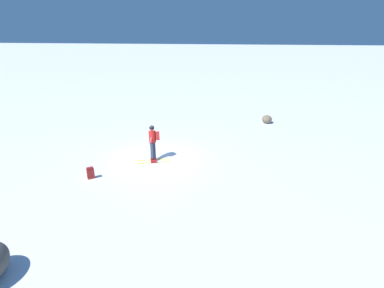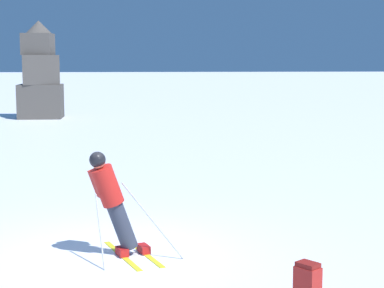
# 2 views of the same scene
# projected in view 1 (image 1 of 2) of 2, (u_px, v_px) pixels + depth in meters

# --- Properties ---
(ground_plane) EXTENTS (300.00, 300.00, 0.00)m
(ground_plane) POSITION_uv_depth(u_px,v_px,m) (156.00, 158.00, 15.07)
(ground_plane) COLOR white
(skier) EXTENTS (1.50, 1.70, 1.72)m
(skier) POSITION_uv_depth(u_px,v_px,m) (153.00, 141.00, 14.70)
(skier) COLOR yellow
(skier) RESTS_ON ground
(spare_backpack) EXTENTS (0.36, 0.37, 0.50)m
(spare_backpack) POSITION_uv_depth(u_px,v_px,m) (91.00, 173.00, 12.93)
(spare_backpack) COLOR #AD231E
(spare_backpack) RESTS_ON ground
(exposed_boulder_0) EXTENTS (0.81, 0.69, 0.53)m
(exposed_boulder_0) POSITION_uv_depth(u_px,v_px,m) (267.00, 119.00, 20.87)
(exposed_boulder_0) COLOR #7A664C
(exposed_boulder_0) RESTS_ON ground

